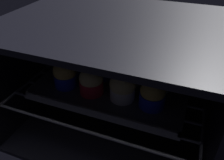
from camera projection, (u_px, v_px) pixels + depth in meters
oven_cavity at (118, 73)px, 72.64cm from camera, size 59.00×47.00×37.00cm
oven_rack at (113, 89)px, 71.26cm from camera, size 54.80×42.00×0.80cm
baking_tray at (112, 88)px, 69.83cm from camera, size 44.33×26.32×2.20cm
muffin_row0_col0 at (65, 74)px, 67.87cm from camera, size 7.01×7.01×9.23cm
muffin_row0_col1 at (91, 81)px, 65.06cm from camera, size 6.93×6.93×8.30cm
muffin_row0_col2 at (123, 87)px, 62.65cm from camera, size 7.33×7.33×8.78cm
muffin_row0_col3 at (153, 94)px, 59.98cm from camera, size 6.93×6.93×8.58cm
muffin_row1_col0 at (78, 61)px, 74.75cm from camera, size 7.56×7.56×9.03cm
muffin_row1_col1 at (104, 64)px, 71.88cm from camera, size 7.46×7.46×9.15cm
muffin_row1_col2 at (132, 71)px, 69.43cm from camera, size 6.93×6.93×8.48cm
muffin_row1_col3 at (160, 77)px, 66.89cm from camera, size 7.57×7.57×8.34cm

